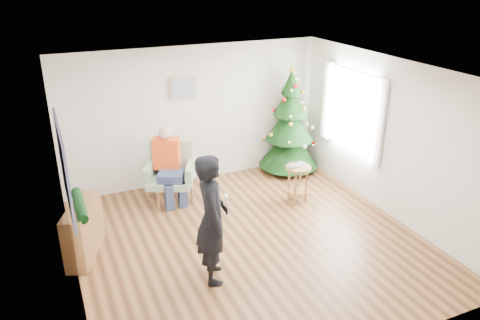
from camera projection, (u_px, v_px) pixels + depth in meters
name	position (u px, v px, depth m)	size (l,w,h in m)	color
floor	(250.00, 241.00, 7.15)	(5.00, 5.00, 0.00)	brown
ceiling	(251.00, 72.00, 6.15)	(5.00, 5.00, 0.00)	white
wall_back	(194.00, 115.00, 8.76)	(5.00, 5.00, 0.00)	silver
wall_front	(359.00, 255.00, 4.54)	(5.00, 5.00, 0.00)	silver
wall_left	(66.00, 195.00, 5.72)	(5.00, 5.00, 0.00)	silver
wall_right	(390.00, 139.00, 7.58)	(5.00, 5.00, 0.00)	silver
window_panel	(352.00, 111.00, 8.34)	(0.04, 1.30, 1.40)	white
curtains	(351.00, 111.00, 8.33)	(0.05, 1.75, 1.50)	white
christmas_tree	(290.00, 125.00, 9.29)	(1.20, 1.20, 2.16)	#3F2816
stool	(298.00, 184.00, 8.23)	(0.45, 0.45, 0.67)	brown
laptop	(299.00, 166.00, 8.10)	(0.37, 0.24, 0.03)	silver
armchair	(171.00, 179.00, 8.31)	(1.00, 0.99, 1.03)	#8FA887
seated_person	(169.00, 164.00, 8.13)	(0.58, 0.74, 1.35)	navy
standing_man	(212.00, 219.00, 5.99)	(0.65, 0.43, 1.78)	black
game_controller	(226.00, 197.00, 5.92)	(0.04, 0.13, 0.04)	white
console	(83.00, 231.00, 6.66)	(0.30, 1.00, 0.80)	brown
garland	(79.00, 205.00, 6.50)	(0.14, 0.14, 0.90)	black
tapestry	(64.00, 167.00, 5.89)	(0.03, 1.50, 1.15)	black
framed_picture	(183.00, 88.00, 8.44)	(0.52, 0.05, 0.42)	tan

